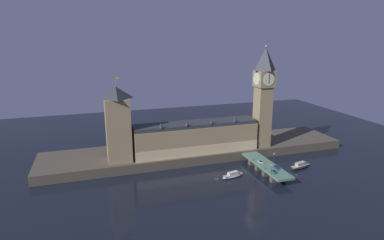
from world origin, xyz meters
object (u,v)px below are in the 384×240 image
object	(u,v)px
pedestrian_far_rail	(253,159)
boat_downstream	(300,166)
street_lamp_mid	(274,157)
boat_upstream	(233,175)
victoria_tower	(118,124)
pedestrian_near_rail	(265,168)
car_southbound_lead	(276,167)
street_lamp_near	(272,168)
clock_tower	(263,94)
car_northbound_lead	(261,162)
car_northbound_trail	(274,172)

from	to	relation	value
pedestrian_far_rail	boat_downstream	world-z (taller)	pedestrian_far_rail
pedestrian_far_rail	street_lamp_mid	size ratio (longest dim) A/B	0.27
boat_upstream	boat_downstream	world-z (taller)	boat_downstream
victoria_tower	pedestrian_near_rail	distance (m)	96.32
car_southbound_lead	pedestrian_near_rail	distance (m)	7.45
street_lamp_near	pedestrian_near_rail	bearing A→B (deg)	86.98
clock_tower	street_lamp_near	distance (m)	61.33
street_lamp_mid	boat_upstream	bearing A→B (deg)	-178.87
pedestrian_near_rail	street_lamp_mid	world-z (taller)	street_lamp_mid
victoria_tower	street_lamp_mid	distance (m)	102.06
street_lamp_near	pedestrian_far_rail	bearing A→B (deg)	89.02
victoria_tower	boat_upstream	size ratio (longest dim) A/B	3.48
clock_tower	boat_downstream	bearing A→B (deg)	-71.76
car_southbound_lead	car_northbound_lead	bearing A→B (deg)	114.67
clock_tower	street_lamp_mid	size ratio (longest dim) A/B	10.65
clock_tower	car_northbound_lead	size ratio (longest dim) A/B	16.72
car_northbound_trail	pedestrian_far_rail	bearing A→B (deg)	96.44
street_lamp_near	boat_downstream	world-z (taller)	street_lamp_near
car_northbound_lead	boat_downstream	world-z (taller)	car_northbound_lead
car_northbound_trail	clock_tower	bearing A→B (deg)	70.08
car_northbound_lead	victoria_tower	bearing A→B (deg)	160.11
pedestrian_far_rail	boat_upstream	xyz separation A→B (m)	(-18.49, -9.32, -5.19)
car_northbound_lead	car_northbound_trail	bearing A→B (deg)	-90.00
car_northbound_trail	pedestrian_near_rail	xyz separation A→B (m)	(-2.47, 6.01, 0.17)
car_northbound_lead	street_lamp_near	xyz separation A→B (m)	(-2.87, -17.61, 3.27)
street_lamp_mid	car_southbound_lead	bearing A→B (deg)	-110.04
car_northbound_lead	street_lamp_mid	xyz separation A→B (m)	(7.82, -2.89, 3.64)
car_southbound_lead	street_lamp_near	distance (m)	10.86
car_northbound_trail	street_lamp_near	distance (m)	4.57
car_northbound_trail	street_lamp_near	bearing A→B (deg)	-151.26
car_northbound_lead	boat_upstream	world-z (taller)	car_northbound_lead
car_southbound_lead	pedestrian_far_rail	xyz separation A→B (m)	(-7.42, 16.63, 0.25)
victoria_tower	car_northbound_trail	world-z (taller)	victoria_tower
victoria_tower	boat_downstream	size ratio (longest dim) A/B	3.24
pedestrian_far_rail	street_lamp_near	world-z (taller)	street_lamp_near
pedestrian_far_rail	street_lamp_near	xyz separation A→B (m)	(-0.40, -23.48, 2.90)
victoria_tower	pedestrian_near_rail	size ratio (longest dim) A/B	32.73
clock_tower	car_northbound_lead	distance (m)	50.79
victoria_tower	street_lamp_mid	size ratio (longest dim) A/B	7.99
car_northbound_lead	boat_downstream	size ratio (longest dim) A/B	0.26
car_northbound_lead	street_lamp_near	world-z (taller)	street_lamp_near
car_northbound_trail	boat_downstream	bearing A→B (deg)	22.87
boat_downstream	street_lamp_mid	bearing A→B (deg)	175.07
pedestrian_near_rail	boat_upstream	xyz separation A→B (m)	(-18.49, 6.57, -5.07)
pedestrian_far_rail	street_lamp_mid	bearing A→B (deg)	-40.40
clock_tower	boat_upstream	size ratio (longest dim) A/B	4.64
victoria_tower	car_northbound_lead	size ratio (longest dim) A/B	12.54
car_northbound_trail	boat_downstream	xyz separation A→B (m)	(27.21, 11.47, -4.63)
pedestrian_near_rail	car_southbound_lead	bearing A→B (deg)	-5.69
clock_tower	street_lamp_near	bearing A→B (deg)	-112.39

